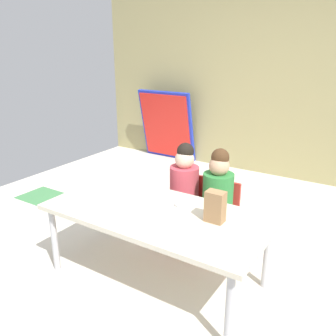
{
  "coord_description": "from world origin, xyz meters",
  "views": [
    {
      "loc": [
        1.19,
        -2.5,
        1.71
      ],
      "look_at": [
        -0.21,
        -0.31,
        0.82
      ],
      "focal_mm": 37.97,
      "sensor_mm": 36.0,
      "label": 1
    }
  ],
  "objects": [
    {
      "name": "ground_plane",
      "position": [
        0.01,
        -0.01,
        -0.01
      ],
      "size": [
        5.85,
        4.6,
        0.02
      ],
      "color": "silver"
    },
    {
      "name": "back_wall",
      "position": [
        0.0,
        2.3,
        1.23
      ],
      "size": [
        5.85,
        0.1,
        2.46
      ],
      "primitive_type": "cube",
      "color": "tan",
      "rests_on": "ground_plane"
    },
    {
      "name": "craft_table",
      "position": [
        -0.15,
        -0.56,
        0.52
      ],
      "size": [
        1.65,
        0.81,
        0.57
      ],
      "color": "beige",
      "rests_on": "ground_plane"
    },
    {
      "name": "seated_child_near_camera",
      "position": [
        -0.28,
        0.07,
        0.55
      ],
      "size": [
        0.34,
        0.34,
        0.92
      ],
      "color": "red",
      "rests_on": "ground_plane"
    },
    {
      "name": "seated_child_middle_seat",
      "position": [
        0.05,
        0.07,
        0.55
      ],
      "size": [
        0.32,
        0.31,
        0.92
      ],
      "color": "red",
      "rests_on": "ground_plane"
    },
    {
      "name": "folded_activity_table",
      "position": [
        -1.78,
        2.1,
        0.54
      ],
      "size": [
        0.9,
        0.29,
        1.09
      ],
      "color": "#1E33BF",
      "rests_on": "ground_plane"
    },
    {
      "name": "paper_bag_brown",
      "position": [
        0.28,
        -0.47,
        0.68
      ],
      "size": [
        0.13,
        0.09,
        0.22
      ],
      "primitive_type": "cube",
      "color": "#9E754C",
      "rests_on": "craft_table"
    },
    {
      "name": "paper_plate_near_edge",
      "position": [
        -0.04,
        -0.39,
        0.57
      ],
      "size": [
        0.18,
        0.18,
        0.01
      ],
      "primitive_type": "cylinder",
      "color": "white",
      "rests_on": "craft_table"
    },
    {
      "name": "paper_plate_center_table",
      "position": [
        -0.35,
        -0.38,
        0.57
      ],
      "size": [
        0.18,
        0.18,
        0.01
      ],
      "primitive_type": "cylinder",
      "color": "white",
      "rests_on": "craft_table"
    },
    {
      "name": "donut_powdered_on_plate",
      "position": [
        -0.04,
        -0.39,
        0.59
      ],
      "size": [
        0.1,
        0.1,
        0.03
      ],
      "primitive_type": "torus",
      "color": "white",
      "rests_on": "craft_table"
    }
  ]
}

